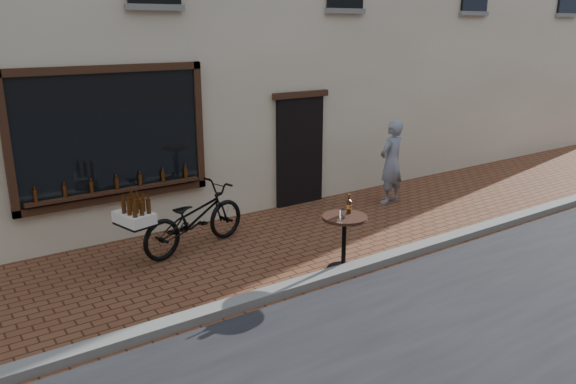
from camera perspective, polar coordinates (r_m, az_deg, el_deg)
ground at (r=8.12m, az=4.48°, el=-9.55°), size 90.00×90.00×0.00m
kerb at (r=8.23m, az=3.61°, el=-8.68°), size 90.00×0.25×0.12m
cargo_bicycle at (r=9.32m, az=-9.69°, el=-2.62°), size 2.42×1.19×1.14m
bistro_table at (r=8.42m, az=5.75°, el=-4.03°), size 0.67×0.67×1.16m
pedestrian at (r=11.75m, az=10.46°, el=3.00°), size 0.70×0.53×1.74m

